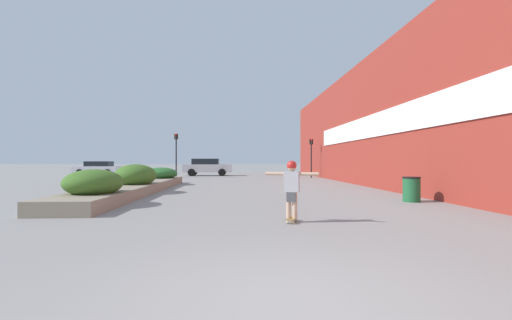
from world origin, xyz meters
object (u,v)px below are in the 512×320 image
object	(u,v)px
skateboarder	(292,183)
traffic_light_right	(311,151)
trash_bin	(411,189)
traffic_light_left	(176,148)
car_center_left	(98,168)
car_leftmost	(207,167)
skateboard	(292,219)

from	to	relation	value
skateboarder	traffic_light_right	world-z (taller)	traffic_light_right
trash_bin	traffic_light_left	distance (m)	20.75
car_center_left	traffic_light_right	size ratio (longest dim) A/B	1.25
trash_bin	skateboarder	bearing A→B (deg)	-141.98
car_leftmost	traffic_light_left	distance (m)	4.95
car_leftmost	car_center_left	xyz separation A→B (m)	(-10.49, 0.48, -0.12)
skateboard	car_center_left	bearing A→B (deg)	139.12
car_leftmost	skateboard	bearing A→B (deg)	9.57
trash_bin	traffic_light_right	xyz separation A→B (m)	(0.18, 17.20, 1.82)
traffic_light_right	car_leftmost	bearing A→B (deg)	155.30
traffic_light_left	car_center_left	bearing A→B (deg)	150.96
car_center_left	car_leftmost	bearing A→B (deg)	-92.63
trash_bin	car_leftmost	size ratio (longest dim) A/B	0.19
trash_bin	car_leftmost	xyz separation A→B (m)	(-9.02, 21.44, 0.42)
skateboard	car_center_left	distance (m)	29.59
skateboarder	car_leftmost	distance (m)	25.53
trash_bin	traffic_light_left	bearing A→B (deg)	122.96
skateboard	traffic_light_right	distance (m)	21.63
skateboarder	trash_bin	size ratio (longest dim) A/B	1.54
skateboard	trash_bin	bearing A→B (deg)	57.28
skateboarder	traffic_light_right	size ratio (longest dim) A/B	0.41
skateboard	skateboarder	bearing A→B (deg)	105.69
trash_bin	car_leftmost	distance (m)	23.26
car_leftmost	traffic_light_right	world-z (taller)	traffic_light_right
car_leftmost	car_center_left	size ratio (longest dim) A/B	1.12
skateboard	traffic_light_left	distance (m)	22.16
skateboard	car_leftmost	distance (m)	25.54
skateboarder	car_center_left	bearing A→B (deg)	139.12
skateboarder	car_center_left	size ratio (longest dim) A/B	0.33
trash_bin	traffic_light_right	distance (m)	17.30
car_leftmost	traffic_light_left	world-z (taller)	traffic_light_left
skateboard	traffic_light_right	world-z (taller)	traffic_light_right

